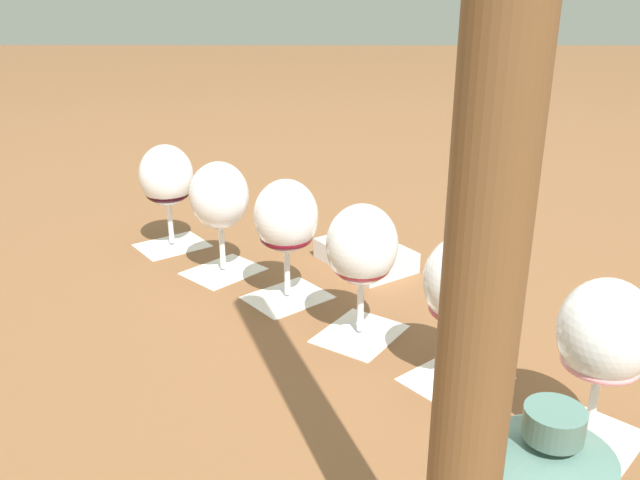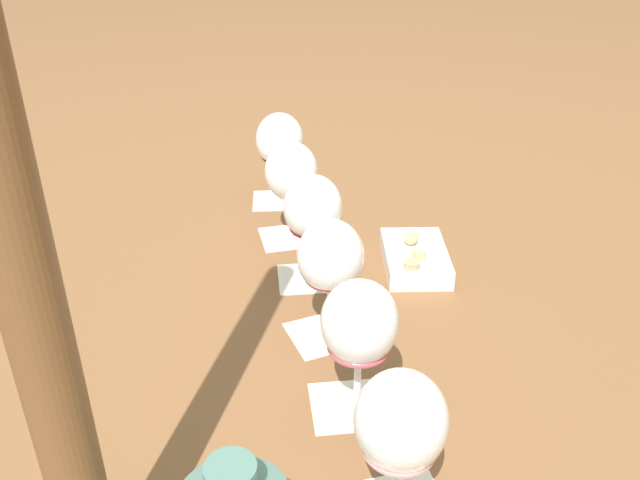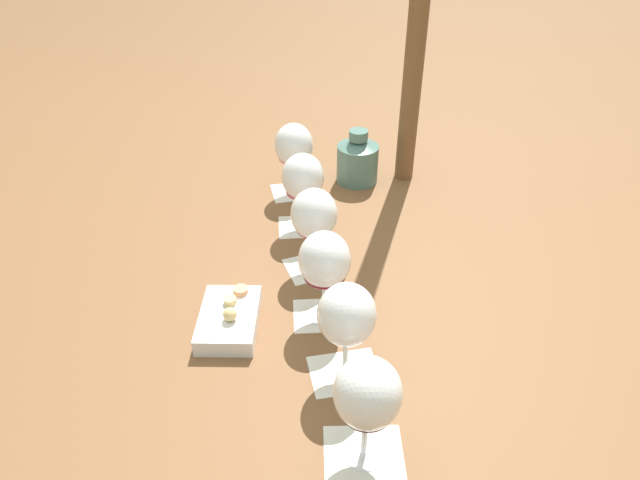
% 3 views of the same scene
% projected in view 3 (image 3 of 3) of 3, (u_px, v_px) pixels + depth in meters
% --- Properties ---
extents(ground_plane, '(8.00, 8.00, 0.00)m').
position_uv_depth(ground_plane, '(320.00, 288.00, 1.16)').
color(ground_plane, brown).
extents(tasting_card_0, '(0.15, 0.15, 0.00)m').
position_uv_depth(tasting_card_0, '(295.00, 191.00, 1.48)').
color(tasting_card_0, silver).
rests_on(tasting_card_0, ground_plane).
extents(tasting_card_1, '(0.15, 0.15, 0.00)m').
position_uv_depth(tasting_card_1, '(304.00, 226.00, 1.34)').
color(tasting_card_1, silver).
rests_on(tasting_card_1, ground_plane).
extents(tasting_card_2, '(0.15, 0.14, 0.00)m').
position_uv_depth(tasting_card_2, '(314.00, 266.00, 1.22)').
color(tasting_card_2, silver).
rests_on(tasting_card_2, ground_plane).
extents(tasting_card_3, '(0.15, 0.15, 0.00)m').
position_uv_depth(tasting_card_3, '(324.00, 315.00, 1.09)').
color(tasting_card_3, silver).
rests_on(tasting_card_3, ground_plane).
extents(tasting_card_4, '(0.15, 0.15, 0.00)m').
position_uv_depth(tasting_card_4, '(345.00, 372.00, 0.97)').
color(tasting_card_4, silver).
rests_on(tasting_card_4, ground_plane).
extents(tasting_card_5, '(0.15, 0.15, 0.00)m').
position_uv_depth(tasting_card_5, '(363.00, 452.00, 0.85)').
color(tasting_card_5, silver).
rests_on(tasting_card_5, ground_plane).
extents(wine_glass_0, '(0.10, 0.10, 0.19)m').
position_uv_depth(wine_glass_0, '(294.00, 148.00, 1.41)').
color(wine_glass_0, white).
rests_on(wine_glass_0, tasting_card_0).
extents(wine_glass_1, '(0.10, 0.10, 0.19)m').
position_uv_depth(wine_glass_1, '(303.00, 180.00, 1.27)').
color(wine_glass_1, white).
rests_on(wine_glass_1, tasting_card_1).
extents(wine_glass_2, '(0.10, 0.10, 0.19)m').
position_uv_depth(wine_glass_2, '(314.00, 217.00, 1.15)').
color(wine_glass_2, white).
rests_on(wine_glass_2, tasting_card_2).
extents(wine_glass_3, '(0.10, 0.10, 0.19)m').
position_uv_depth(wine_glass_3, '(325.00, 263.00, 1.02)').
color(wine_glass_3, white).
rests_on(wine_glass_3, tasting_card_3).
extents(wine_glass_4, '(0.10, 0.10, 0.19)m').
position_uv_depth(wine_glass_4, '(347.00, 318.00, 0.90)').
color(wine_glass_4, white).
rests_on(wine_glass_4, tasting_card_4).
extents(wine_glass_5, '(0.10, 0.10, 0.19)m').
position_uv_depth(wine_glass_5, '(367.00, 397.00, 0.77)').
color(wine_glass_5, white).
rests_on(wine_glass_5, tasting_card_5).
extents(ceramic_vase, '(0.11, 0.11, 0.14)m').
position_uv_depth(ceramic_vase, '(358.00, 159.00, 1.49)').
color(ceramic_vase, '#4C7066').
rests_on(ceramic_vase, ground_plane).
extents(snack_dish, '(0.19, 0.18, 0.06)m').
position_uv_depth(snack_dish, '(229.00, 319.00, 1.06)').
color(snack_dish, silver).
rests_on(snack_dish, ground_plane).
extents(umbrella_pole, '(0.05, 0.05, 0.89)m').
position_uv_depth(umbrella_pole, '(420.00, 3.00, 1.29)').
color(umbrella_pole, brown).
rests_on(umbrella_pole, ground_plane).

